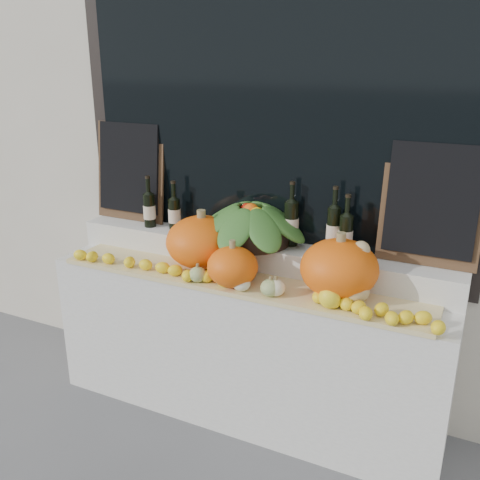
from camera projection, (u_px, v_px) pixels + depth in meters
name	position (u px, v px, depth m)	size (l,w,h in m)	color
storefront_facade	(298.00, 21.00, 3.17)	(7.00, 0.94, 4.50)	beige
display_sill	(245.00, 345.00, 3.15)	(2.30, 0.55, 0.88)	silver
rear_tier	(257.00, 254.00, 3.11)	(2.30, 0.25, 0.16)	silver
straw_bedding	(236.00, 282.00, 2.89)	(2.10, 0.32, 0.03)	tan
pumpkin_left	(202.00, 242.00, 3.04)	(0.41, 0.41, 0.29)	#FC640D
pumpkin_right	(339.00, 268.00, 2.66)	(0.39, 0.39, 0.29)	#FC640D
pumpkin_center	(233.00, 267.00, 2.79)	(0.27, 0.27, 0.21)	#FC640D
butternut_squash	(356.00, 279.00, 2.60)	(0.15, 0.21, 0.29)	tan
decorative_gourds	(254.00, 283.00, 2.73)	(0.83, 0.13, 0.16)	#3E7122
lemon_heap	(227.00, 282.00, 2.79)	(2.20, 0.16, 0.06)	yellow
produce_bowl	(251.00, 223.00, 3.04)	(0.70, 0.70, 0.24)	black
wine_bottle_far_left	(149.00, 210.00, 3.32)	(0.08, 0.08, 0.32)	black
wine_bottle_near_left	(174.00, 213.00, 3.28)	(0.08, 0.08, 0.30)	black
wine_bottle_tall	(291.00, 223.00, 2.99)	(0.08, 0.08, 0.37)	black
wine_bottle_near_right	(333.00, 229.00, 2.86)	(0.08, 0.08, 0.37)	black
wine_bottle_far_right	(346.00, 235.00, 2.82)	(0.08, 0.08, 0.34)	black
chalkboard_left	(130.00, 170.00, 3.40)	(0.50, 0.10, 0.62)	#4C331E
chalkboard_right	(432.00, 203.00, 2.65)	(0.50, 0.10, 0.62)	#4C331E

